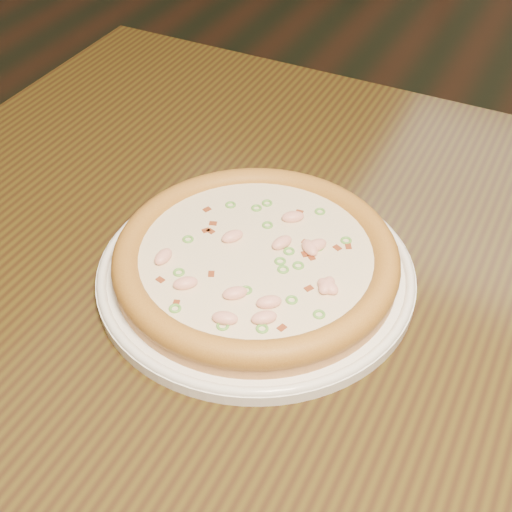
% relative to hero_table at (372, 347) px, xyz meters
% --- Properties ---
extents(ground, '(9.00, 9.00, 0.00)m').
position_rel_hero_table_xyz_m(ground, '(0.08, 0.83, -0.65)').
color(ground, black).
extents(hero_table, '(1.20, 0.80, 0.75)m').
position_rel_hero_table_xyz_m(hero_table, '(0.00, 0.00, 0.00)').
color(hero_table, black).
rests_on(hero_table, ground).
extents(plate, '(0.32, 0.32, 0.02)m').
position_rel_hero_table_xyz_m(plate, '(-0.12, -0.05, 0.11)').
color(plate, white).
rests_on(plate, hero_table).
extents(pizza, '(0.29, 0.29, 0.03)m').
position_rel_hero_table_xyz_m(pizza, '(-0.12, -0.05, 0.13)').
color(pizza, '#BD804C').
rests_on(pizza, plate).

